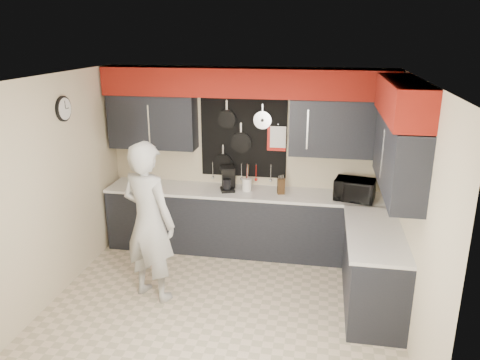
% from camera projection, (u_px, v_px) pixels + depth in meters
% --- Properties ---
extents(ground, '(4.00, 4.00, 0.00)m').
position_uv_depth(ground, '(222.00, 305.00, 5.46)').
color(ground, beige).
rests_on(ground, ground).
extents(back_wall_assembly, '(4.00, 0.36, 2.60)m').
position_uv_depth(back_wall_assembly, '(246.00, 112.00, 6.35)').
color(back_wall_assembly, beige).
rests_on(back_wall_assembly, ground).
extents(right_wall_assembly, '(0.36, 3.50, 2.60)m').
position_uv_depth(right_wall_assembly, '(401.00, 144.00, 4.81)').
color(right_wall_assembly, beige).
rests_on(right_wall_assembly, ground).
extents(left_wall_assembly, '(0.05, 3.50, 2.60)m').
position_uv_depth(left_wall_assembly, '(53.00, 187.00, 5.41)').
color(left_wall_assembly, beige).
rests_on(left_wall_assembly, ground).
extents(base_cabinets, '(3.95, 2.20, 0.92)m').
position_uv_depth(base_cabinets, '(275.00, 233.00, 6.30)').
color(base_cabinets, black).
rests_on(base_cabinets, ground).
extents(microwave, '(0.57, 0.44, 0.28)m').
position_uv_depth(microwave, '(355.00, 190.00, 6.15)').
color(microwave, black).
rests_on(microwave, base_cabinets).
extents(knife_block, '(0.12, 0.12, 0.21)m').
position_uv_depth(knife_block, '(281.00, 186.00, 6.40)').
color(knife_block, '#322010').
rests_on(knife_block, base_cabinets).
extents(utensil_crock, '(0.13, 0.13, 0.17)m').
position_uv_depth(utensil_crock, '(247.00, 185.00, 6.53)').
color(utensil_crock, white).
rests_on(utensil_crock, base_cabinets).
extents(coffee_maker, '(0.25, 0.28, 0.34)m').
position_uv_depth(coffee_maker, '(228.00, 178.00, 6.52)').
color(coffee_maker, black).
rests_on(coffee_maker, base_cabinets).
extents(person, '(0.82, 0.68, 1.92)m').
position_uv_depth(person, '(149.00, 222.00, 5.38)').
color(person, '#AAAAA8').
rests_on(person, ground).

